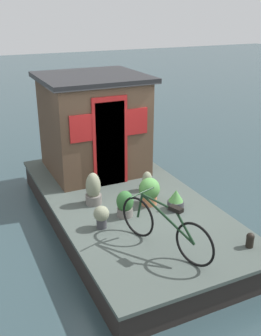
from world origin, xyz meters
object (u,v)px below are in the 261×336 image
Objects in this scene: houseboat_cabin at (94,124)px; potted_plant_basil at (149,191)px; bicycle at (165,227)px; potted_plant_geranium at (176,200)px; mooring_bollard at (250,240)px; potted_plant_thyme at (101,216)px; potted_plant_fern at (93,190)px; potted_plant_mint at (125,204)px; potted_plant_rosemary at (147,181)px.

potted_plant_basil is (-2.01, -0.30, -0.77)m from houseboat_cabin.
bicycle is at bearing 160.80° from potted_plant_basil.
mooring_bollard is at bearing -165.52° from potted_plant_geranium.
potted_plant_thyme is (-2.42, 0.79, -0.82)m from houseboat_cabin.
potted_plant_geranium is at bearing -138.97° from potted_plant_basil.
potted_plant_fern is at bearing 34.91° from mooring_bollard.
mooring_bollard is at bearing -145.09° from potted_plant_fern.
potted_plant_mint is 1.12m from potted_plant_rosemary.
potted_plant_fern is 1.16m from potted_plant_rosemary.
potted_plant_basil is at bearing -70.10° from potted_plant_mint.
potted_plant_fern is (0.66, 0.33, 0.05)m from potted_plant_mint.
potted_plant_geranium is 1.60× the size of mooring_bollard.
bicycle reaches higher than potted_plant_basil.
potted_plant_basil is 1.33× the size of potted_plant_rosemary.
bicycle reaches higher than potted_plant_rosemary.
potted_plant_rosemary is (0.95, -1.33, -0.03)m from potted_plant_thyme.
potted_plant_thyme reaches higher than mooring_bollard.
potted_plant_geranium is (1.00, -0.81, -0.19)m from bicycle.
potted_plant_rosemary is (0.10, -1.15, -0.08)m from potted_plant_fern.
potted_plant_geranium reaches higher than mooring_bollard.
potted_plant_thyme reaches higher than potted_plant_geranium.
bicycle is 1.16m from potted_plant_thyme.
mooring_bollard is (-3.89, -1.01, -0.91)m from houseboat_cabin.
potted_plant_thyme is 1.63× the size of mooring_bollard.
potted_plant_rosemary is (1.93, -0.72, -0.17)m from bicycle.
potted_plant_basil reaches higher than potted_plant_thyme.
bicycle is 7.01× the size of mooring_bollard.
potted_plant_basil is at bearing 156.45° from potted_plant_rosemary.
potted_plant_basil is 1.36× the size of potted_plant_geranium.
houseboat_cabin is at bearing -18.13° from potted_plant_thyme.
bicycle is 3.23× the size of potted_plant_basil.
potted_plant_basil reaches higher than potted_plant_rosemary.
potted_plant_rosemary is at bearing -20.48° from bicycle.
houseboat_cabin is 4.57× the size of potted_plant_mint.
potted_plant_geranium is at bearing -165.37° from houseboat_cabin.
potted_plant_mint reaches higher than potted_plant_geranium.
potted_plant_fern is (-1.56, 0.61, -0.76)m from houseboat_cabin.
potted_plant_thyme is (-0.40, 1.09, -0.05)m from potted_plant_basil.
houseboat_cabin is 4.12m from mooring_bollard.
houseboat_cabin is 1.77m from potted_plant_rosemary.
houseboat_cabin reaches higher than potted_plant_fern.
potted_plant_fern is 0.88m from potted_plant_thyme.
houseboat_cabin is 3.52× the size of potted_plant_fern.
potted_plant_fern is at bearing 94.98° from potted_plant_rosemary.
potted_plant_mint is at bearing 79.54° from potted_plant_geranium.
mooring_bollard is (-0.50, -1.19, -0.24)m from bicycle.
mooring_bollard is at bearing -129.20° from potted_plant_thyme.
houseboat_cabin is at bearing -3.09° from bicycle.
potted_plant_fern is at bearing 56.09° from potted_plant_geranium.
potted_plant_basil reaches higher than potted_plant_mint.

